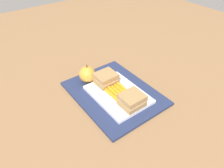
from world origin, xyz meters
The scene contains 7 objects.
ground_plane centered at (0.00, 0.00, 0.00)m, with size 2.40×2.40×0.00m, color olive.
lunchbag_mat centered at (0.00, 0.00, 0.01)m, with size 0.36×0.28×0.01m, color navy.
food_tray centered at (-0.03, 0.00, 0.02)m, with size 0.23×0.17×0.01m, color white.
sandwich_half_left centered at (-0.10, 0.00, 0.04)m, with size 0.07×0.08×0.04m.
sandwich_half_right centered at (0.05, 0.00, 0.04)m, with size 0.07×0.08×0.04m.
carrot_sticks_bundle centered at (-0.02, 0.00, 0.03)m, with size 0.08×0.07×0.02m.
apple centered at (0.12, 0.04, 0.04)m, with size 0.07×0.07×0.08m.
Camera 1 is at (-0.49, 0.38, 0.54)m, focal length 33.61 mm.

